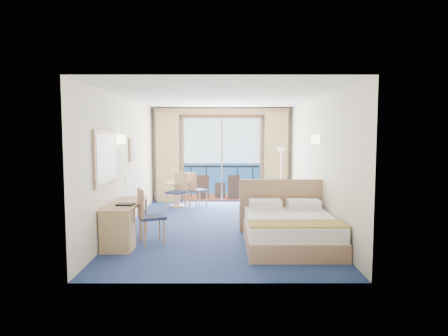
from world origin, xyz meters
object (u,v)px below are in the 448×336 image
bed (289,229)px  table_chair_a (195,188)px  armchair (277,195)px  desk (119,226)px  round_table (178,188)px  floor_lamp (281,162)px  desk_chair (147,213)px  nightstand (304,213)px  table_chair_b (178,189)px

bed → table_chair_a: size_ratio=2.14×
table_chair_a → armchair: bearing=-130.2°
bed → table_chair_a: (-1.91, 3.60, 0.23)m
desk → round_table: 3.99m
floor_lamp → table_chair_a: bearing=-178.4°
desk_chair → table_chair_a: size_ratio=1.06×
floor_lamp → round_table: size_ratio=2.18×
armchair → nightstand: bearing=69.9°
nightstand → table_chair_b: table_chair_b is taller
desk_chair → table_chair_b: desk_chair is taller
desk_chair → bed: bearing=-114.4°
armchair → desk: (-3.18, -3.72, 0.07)m
bed → desk_chair: (-2.51, 0.09, 0.26)m
desk_chair → table_chair_b: bearing=-25.5°
desk_chair → round_table: 3.66m
table_chair_b → table_chair_a: bearing=61.2°
bed → desk: bearing=-176.0°
table_chair_a → table_chair_b: bearing=83.2°
desk → table_chair_a: bearing=74.9°
bed → desk_chair: 2.53m
desk → round_table: size_ratio=2.13×
nightstand → floor_lamp: floor_lamp is taller
desk_chair → round_table: desk_chair is taller
desk → round_table: bearing=82.1°
floor_lamp → nightstand: bearing=-85.6°
armchair → desk: bearing=21.3°
desk → table_chair_a: table_chair_a is taller
floor_lamp → desk_chair: (-2.88, -3.58, -0.64)m
desk → table_chair_a: size_ratio=1.65×
armchair → floor_lamp: bearing=-158.1°
floor_lamp → round_table: 2.85m
bed → desk: (-2.93, -0.20, 0.10)m
armchair → floor_lamp: size_ratio=0.46×
armchair → desk_chair: 4.41m
nightstand → floor_lamp: 2.43m
bed → floor_lamp: (0.37, 3.66, 0.90)m
desk_chair → table_chair_a: desk_chair is taller
desk → desk_chair: size_ratio=1.55×
armchair → desk: size_ratio=0.47×
desk → table_chair_b: 3.60m
desk_chair → table_chair_b: size_ratio=1.04×
nightstand → table_chair_a: table_chair_a is taller
armchair → desk_chair: bearing=23.0°
desk → floor_lamp: bearing=49.5°
nightstand → round_table: (-2.93, 2.33, 0.20)m
bed → table_chair_b: bed is taller
armchair → table_chair_b: size_ratio=0.77×
nightstand → table_chair_a: (-2.45, 2.18, 0.23)m
desk → desk_chair: bearing=34.6°
table_chair_a → round_table: bearing=35.0°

